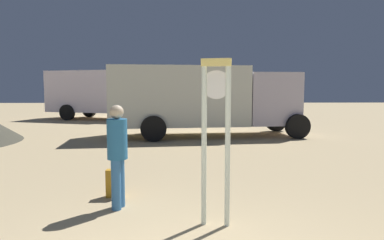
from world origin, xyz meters
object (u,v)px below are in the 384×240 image
(standing_clock, at_px, (216,126))
(person_near_clock, at_px, (117,151))
(box_truck_near, at_px, (202,97))
(box_truck_far, at_px, (104,93))
(backpack, at_px, (115,183))

(standing_clock, height_order, person_near_clock, standing_clock)
(box_truck_near, bearing_deg, person_near_clock, -102.37)
(standing_clock, xyz_separation_m, person_near_clock, (-1.44, 0.69, -0.46))
(box_truck_near, bearing_deg, box_truck_far, 126.68)
(box_truck_near, xyz_separation_m, box_truck_far, (-5.39, 7.24, 0.08))
(backpack, xyz_separation_m, box_truck_near, (1.89, 7.32, 1.27))
(standing_clock, height_order, backpack, standing_clock)
(person_near_clock, relative_size, box_truck_far, 0.21)
(box_truck_near, height_order, box_truck_far, box_truck_far)
(standing_clock, bearing_deg, person_near_clock, 154.57)
(backpack, distance_m, box_truck_near, 7.66)
(backpack, relative_size, box_truck_far, 0.06)
(person_near_clock, relative_size, backpack, 3.38)
(person_near_clock, xyz_separation_m, backpack, (-0.16, 0.56, -0.66))
(person_near_clock, height_order, backpack, person_near_clock)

